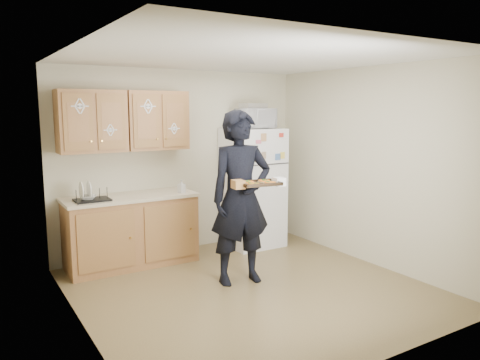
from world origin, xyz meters
name	(u,v)px	position (x,y,z in m)	size (l,w,h in m)	color
floor	(251,289)	(0.00, 0.00, 0.00)	(3.60, 3.60, 0.00)	brown
ceiling	(252,57)	(0.00, 0.00, 2.50)	(3.60, 3.60, 0.00)	silver
wall_back	(181,161)	(0.00, 1.80, 1.25)	(3.60, 0.04, 2.50)	beige
wall_front	(383,207)	(0.00, -1.80, 1.25)	(3.60, 0.04, 2.50)	beige
wall_left	(78,193)	(-1.80, 0.00, 1.25)	(0.04, 3.60, 2.50)	beige
wall_right	(370,167)	(1.80, 0.00, 1.25)	(0.04, 3.60, 2.50)	beige
refrigerator	(253,187)	(0.95, 1.43, 0.85)	(0.75, 0.70, 1.70)	white
base_cabinet	(132,232)	(-0.85, 1.48, 0.43)	(1.60, 0.60, 0.86)	#915B32
countertop	(130,197)	(-0.85, 1.48, 0.88)	(1.64, 0.64, 0.04)	beige
upper_cab_left	(91,121)	(-1.25, 1.61, 1.83)	(0.80, 0.33, 0.75)	#915B32
upper_cab_right	(156,121)	(-0.43, 1.61, 1.83)	(0.80, 0.33, 0.75)	#915B32
cereal_box	(272,226)	(1.47, 1.67, 0.16)	(0.20, 0.07, 0.32)	gold
person	(241,198)	(0.03, 0.26, 0.98)	(0.72, 0.47, 1.97)	black
baking_tray	(259,184)	(0.07, -0.04, 1.18)	(0.42, 0.31, 0.04)	black
pizza_front_left	(253,184)	(-0.04, -0.09, 1.20)	(0.14, 0.14, 0.02)	orange
pizza_front_right	(270,183)	(0.16, -0.12, 1.20)	(0.14, 0.14, 0.02)	orange
pizza_back_left	(248,182)	(-0.02, 0.05, 1.20)	(0.14, 0.14, 0.02)	orange
pizza_back_right	(264,181)	(0.18, 0.02, 1.20)	(0.14, 0.14, 0.02)	orange
microwave	(256,118)	(0.96, 1.38, 1.84)	(0.51, 0.34, 0.28)	white
foil_pan	(253,106)	(0.94, 1.41, 2.02)	(0.34, 0.23, 0.07)	silver
dish_rack	(92,194)	(-1.34, 1.39, 0.98)	(0.40, 0.30, 0.16)	black
bowl	(88,197)	(-1.39, 1.39, 0.94)	(0.20, 0.20, 0.05)	white
soap_bottle	(181,186)	(-0.22, 1.33, 0.98)	(0.08, 0.08, 0.17)	white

